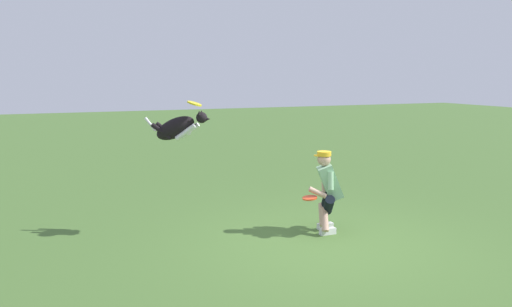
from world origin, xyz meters
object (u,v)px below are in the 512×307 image
person (327,189)px  frisbee_flying (194,104)px  frisbee_held (310,198)px  dog (178,128)px

person → frisbee_flying: bearing=4.6°
frisbee_flying → person: bearing=161.7°
frisbee_held → frisbee_flying: bearing=-25.3°
person → dog: dog is taller
frisbee_flying → frisbee_held: frisbee_flying is taller
dog → person: bearing=12.2°
person → frisbee_flying: (1.96, -0.65, 1.35)m
frisbee_flying → frisbee_held: (-1.58, 0.75, -1.44)m
person → frisbee_flying: 2.46m
dog → frisbee_flying: (-0.20, 0.22, 0.38)m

